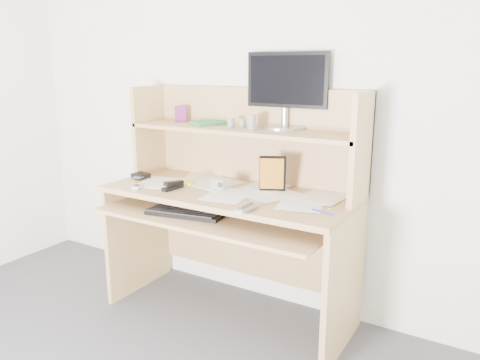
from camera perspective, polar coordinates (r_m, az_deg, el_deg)
The scene contains 19 objects.
back_wall at distance 2.77m, azimuth 2.07°, elevation 10.19°, with size 3.60×0.04×2.50m, color white.
desk at distance 2.66m, azimuth -0.54°, elevation -2.11°, with size 1.40×0.70×1.30m.
paper_clutter at distance 2.58m, azimuth -1.48°, elevation -1.28°, with size 1.32×0.54×0.01m, color white.
keyboard at distance 2.51m, azimuth -6.70°, elevation -3.96°, with size 0.44×0.22×0.03m.
tv_remote at distance 2.23m, azimuth 0.86°, elevation -3.44°, with size 0.04×0.16×0.02m, color #989894.
flip_phone at distance 2.69m, azimuth -12.40°, elevation -0.71°, with size 0.04×0.08×0.02m, color silver.
stapler at distance 2.63m, azimuth -8.21°, elevation -0.59°, with size 0.04×0.14×0.04m, color black.
wallet at distance 2.93m, azimuth -12.01°, elevation 0.56°, with size 0.10×0.08×0.02m, color black.
sticky_note_pad at distance 2.76m, azimuth -6.61°, elevation -0.33°, with size 0.09×0.09×0.01m, color #D0D838.
digital_camera at distance 2.60m, azimuth -2.65°, elevation -0.45°, with size 0.09×0.04×0.06m, color silver.
game_case at distance 2.53m, azimuth 4.00°, elevation 0.80°, with size 0.14×0.02×0.20m, color black.
blue_pen at distance 2.22m, azimuth 10.08°, elevation -3.84°, with size 0.01×0.01×0.12m, color #1821B5.
card_box at distance 2.95m, azimuth -7.24°, elevation 7.99°, with size 0.07×0.02×0.10m, color maroon.
shelf_book at distance 2.81m, azimuth -3.80°, elevation 6.97°, with size 0.15×0.20×0.02m, color #2C703B.
chip_stack_a at distance 2.66m, azimuth 0.30°, elevation 6.93°, with size 0.04×0.04×0.05m, color black.
chip_stack_b at distance 2.64m, azimuth 1.38°, elevation 7.06°, with size 0.04×0.04×0.07m, color silver.
chip_stack_c at distance 2.68m, azimuth -1.10°, elevation 6.99°, with size 0.04×0.04×0.05m, color black.
chip_stack_d at distance 2.58m, azimuth 1.44°, elevation 7.06°, with size 0.05×0.05×0.08m, color white.
monitor at distance 2.63m, azimuth 5.69°, elevation 11.09°, with size 0.48×0.24×0.42m.
Camera 1 is at (1.34, -0.62, 1.42)m, focal length 35.00 mm.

